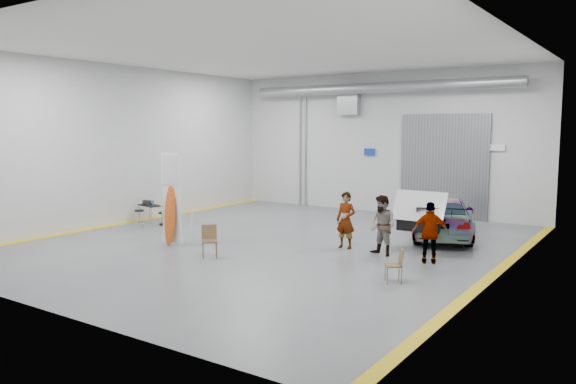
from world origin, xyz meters
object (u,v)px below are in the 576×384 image
Objects in this scene: person_c at (430,233)px; work_table at (149,205)px; person_a at (346,220)px; person_b at (383,226)px; sedan_car at (443,217)px; office_chair at (167,214)px; folding_chair_near at (210,248)px; shop_stool at (139,219)px; surfboard_display at (171,206)px; folding_chair_far at (393,272)px.

work_table is (-11.42, 0.42, -0.17)m from person_c.
person_b reaches higher than person_a.
sedan_car is at bearing 97.90° from person_b.
work_table is at bearing 151.79° from office_chair.
folding_chair_near is 6.87m from work_table.
person_b reaches higher than folding_chair_near.
person_b is 2.52× the size of shop_stool.
sedan_car is 10.68m from shop_stool.
folding_chair_near is at bearing 36.35° from sedan_car.
work_table is at bearing -24.05° from person_c.
work_table is at bearing 150.18° from surfboard_display.
surfboard_display is 3.55m from shop_stool.
office_chair is (-2.94, 2.62, -0.83)m from surfboard_display.
sedan_car reaches higher than folding_chair_near.
person_b reaches higher than office_chair.
work_table is at bearing 107.01° from folding_chair_near.
person_a is 2.13× the size of folding_chair_far.
sedan_car is 6.82× the size of shop_stool.
sedan_car is 10.06m from office_chair.
folding_chair_near is 0.96× the size of office_chair.
office_chair is (-7.59, -0.08, -0.45)m from person_a.
folding_chair_far is (2.75, -2.75, -0.61)m from person_a.
person_b is at bearing -7.70° from folding_chair_near.
sedan_car is 4.99× the size of office_chair.
folding_chair_near is at bearing -127.20° from person_a.
surfboard_display is at bearing -123.34° from folding_chair_far.
folding_chair_near is (-4.47, -6.55, -0.40)m from sedan_car.
office_chair is (-5.00, 3.16, 0.13)m from folding_chair_near.
person_c is 11.43m from work_table.
surfboard_display is 3.37× the size of folding_chair_near.
folding_chair_far is 1.18× the size of shop_stool.
office_chair reaches higher than shop_stool.
work_table is 1.23× the size of office_chair.
person_c is 7.79m from surfboard_display.
person_a is 1.03× the size of person_c.
surfboard_display reaches higher than folding_chair_far.
work_table is 1.07m from office_chair.
folding_chair_far is (0.87, -6.05, -0.43)m from sedan_car.
folding_chair_far is at bearing -43.61° from person_a.
person_c is at bearing -2.10° from work_table.
sedan_car is at bearing 155.19° from folding_chair_far.
surfboard_display reaches higher than sedan_car.
sedan_car is 2.71× the size of person_b.
person_a is at bearing -23.45° from office_chair.
person_c is 1.78× the size of office_chair.
person_a is at bearing -30.56° from person_c.
person_a is 1.49× the size of work_table.
office_chair reaches higher than folding_chair_far.
work_table is (-3.98, 2.70, -0.57)m from surfboard_display.
folding_chair_near is 1.12× the size of folding_chair_far.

